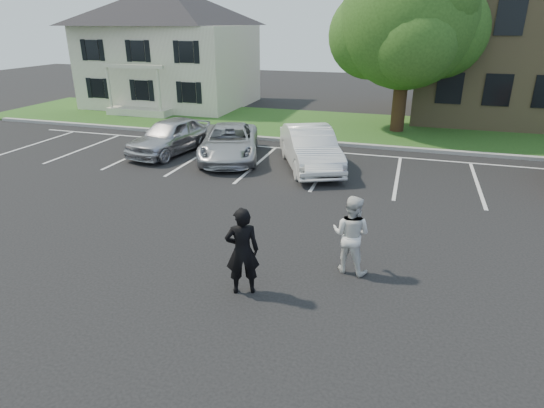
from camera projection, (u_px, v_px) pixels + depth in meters
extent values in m
plane|color=black|center=(260.00, 268.00, 10.80)|extent=(90.00, 90.00, 0.00)
cube|color=gray|center=(341.00, 144.00, 21.41)|extent=(40.00, 0.30, 0.15)
cube|color=#214419|center=(352.00, 127.00, 24.97)|extent=(44.00, 8.00, 0.08)
cube|color=silver|center=(36.00, 144.00, 21.71)|extent=(0.12, 5.20, 0.01)
cube|color=silver|center=(85.00, 148.00, 20.94)|extent=(0.12, 5.20, 0.01)
cube|color=silver|center=(138.00, 153.00, 20.18)|extent=(0.12, 5.20, 0.01)
cube|color=silver|center=(195.00, 158.00, 19.42)|extent=(0.12, 5.20, 0.01)
cube|color=silver|center=(257.00, 164.00, 18.65)|extent=(0.12, 5.20, 0.01)
cube|color=silver|center=(324.00, 170.00, 17.89)|extent=(0.12, 5.20, 0.01)
cube|color=silver|center=(397.00, 177.00, 17.12)|extent=(0.12, 5.20, 0.01)
cube|color=silver|center=(477.00, 184.00, 16.36)|extent=(0.12, 5.20, 0.01)
cube|color=silver|center=(367.00, 155.00, 19.90)|extent=(34.00, 0.12, 0.01)
cube|color=beige|center=(172.00, 66.00, 31.10)|extent=(10.00, 8.00, 5.20)
pyramid|color=black|center=(168.00, 6.00, 29.68)|extent=(10.30, 8.24, 2.40)
cube|color=beige|center=(142.00, 111.00, 28.17)|extent=(4.00, 1.60, 0.50)
cylinder|color=beige|center=(110.00, 94.00, 27.69)|extent=(0.18, 0.18, 2.70)
cylinder|color=beige|center=(159.00, 96.00, 26.76)|extent=(0.18, 0.18, 2.70)
cube|color=beige|center=(131.00, 66.00, 26.61)|extent=(4.20, 0.25, 0.20)
cube|color=black|center=(142.00, 90.00, 27.95)|extent=(0.90, 0.06, 1.20)
cube|color=black|center=(138.00, 51.00, 27.09)|extent=(0.90, 0.06, 1.20)
cube|color=black|center=(133.00, 90.00, 28.13)|extent=(0.32, 0.05, 1.25)
cube|color=black|center=(151.00, 91.00, 27.77)|extent=(0.32, 0.05, 1.25)
cube|color=black|center=(450.00, 88.00, 23.71)|extent=(1.30, 0.06, 1.60)
cube|color=black|center=(460.00, 18.00, 22.44)|extent=(1.30, 0.06, 1.60)
cube|color=black|center=(498.00, 90.00, 23.08)|extent=(1.30, 0.06, 1.60)
cube|color=black|center=(511.00, 18.00, 21.81)|extent=(1.30, 0.06, 1.60)
cylinder|color=black|center=(399.00, 101.00, 23.45)|extent=(0.70, 0.70, 3.20)
sphere|color=#254A17|center=(408.00, 20.00, 22.00)|extent=(6.60, 6.60, 6.60)
sphere|color=#254A17|center=(441.00, 31.00, 22.37)|extent=(4.60, 4.60, 4.60)
sphere|color=#254A17|center=(372.00, 35.00, 23.07)|extent=(4.40, 4.40, 4.40)
sphere|color=#254A17|center=(414.00, 41.00, 20.89)|extent=(4.00, 4.00, 4.00)
sphere|color=#254A17|center=(397.00, 14.00, 23.47)|extent=(4.20, 4.20, 4.20)
imported|color=black|center=(242.00, 251.00, 9.49)|extent=(0.84, 0.72, 1.96)
imported|color=silver|center=(351.00, 234.00, 10.34)|extent=(1.04, 0.89, 1.87)
imported|color=#B7B7BD|center=(170.00, 136.00, 19.94)|extent=(2.56, 4.76, 1.54)
imported|color=#AFB1B6|center=(229.00, 142.00, 19.17)|extent=(3.77, 5.50, 1.40)
imported|color=silver|center=(310.00, 148.00, 17.87)|extent=(3.61, 5.20, 1.63)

